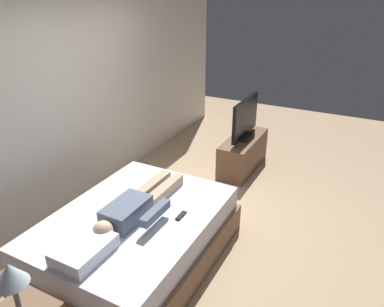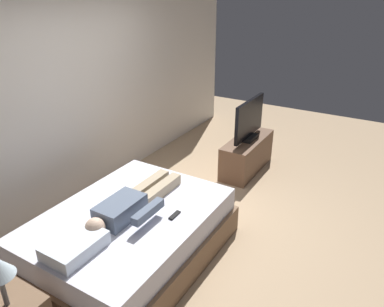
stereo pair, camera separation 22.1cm
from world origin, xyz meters
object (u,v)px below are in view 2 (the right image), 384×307
person (131,204)px  remote (175,215)px  tv (249,121)px  bed (130,236)px  tv_stand (247,155)px  pillow (75,246)px

person → remote: bearing=-69.5°
person → tv: 2.39m
bed → tv: size_ratio=2.24×
remote → tv_stand: remote is taller
bed → person: person is taller
bed → pillow: pillow is taller
bed → pillow: (-0.66, 0.00, 0.34)m
bed → person: bearing=-25.3°
pillow → tv_stand: size_ratio=0.44×
person → tv: (2.37, -0.22, 0.16)m
pillow → tv: tv is taller
person → tv_stand: (2.37, -0.22, -0.37)m
bed → pillow: bearing=180.0°
bed → tv: 2.47m
remote → pillow: bearing=153.6°
person → remote: person is taller
remote → tv_stand: (2.22, 0.19, -0.30)m
tv → pillow: bearing=175.7°
person → tv_stand: person is taller
tv → tv_stand: bearing=0.0°
tv → remote: bearing=-175.2°
pillow → tv: (3.06, -0.23, 0.18)m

